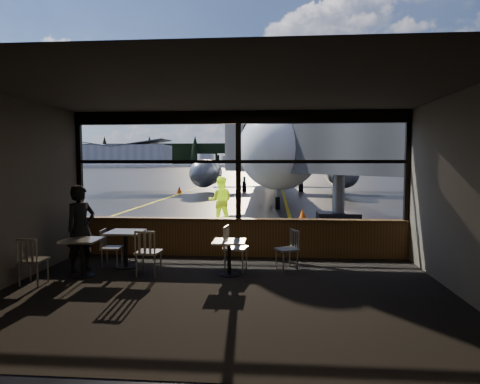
# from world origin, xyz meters

# --- Properties ---
(ground_plane) EXTENTS (520.00, 520.00, 0.00)m
(ground_plane) POSITION_xyz_m (0.00, 120.00, 0.00)
(ground_plane) COLOR black
(ground_plane) RESTS_ON ground
(carpet_floor) EXTENTS (8.00, 6.00, 0.01)m
(carpet_floor) POSITION_xyz_m (0.00, -3.00, 0.01)
(carpet_floor) COLOR black
(carpet_floor) RESTS_ON ground
(ceiling) EXTENTS (8.00, 6.00, 0.04)m
(ceiling) POSITION_xyz_m (0.00, -3.00, 3.50)
(ceiling) COLOR #38332D
(ceiling) RESTS_ON ground
(wall_left) EXTENTS (0.04, 6.00, 3.50)m
(wall_left) POSITION_xyz_m (-4.00, -3.00, 1.75)
(wall_left) COLOR #514B41
(wall_left) RESTS_ON ground
(wall_right) EXTENTS (0.04, 6.00, 3.50)m
(wall_right) POSITION_xyz_m (4.00, -3.00, 1.75)
(wall_right) COLOR #514B41
(wall_right) RESTS_ON ground
(wall_back) EXTENTS (8.00, 0.04, 3.50)m
(wall_back) POSITION_xyz_m (0.00, -6.00, 1.75)
(wall_back) COLOR #514B41
(wall_back) RESTS_ON ground
(window_sill) EXTENTS (8.00, 0.28, 0.90)m
(window_sill) POSITION_xyz_m (0.00, 0.00, 0.45)
(window_sill) COLOR #4A2F16
(window_sill) RESTS_ON ground
(window_header) EXTENTS (8.00, 0.18, 0.30)m
(window_header) POSITION_xyz_m (0.00, 0.00, 3.35)
(window_header) COLOR black
(window_header) RESTS_ON ground
(mullion_left) EXTENTS (0.12, 0.12, 2.60)m
(mullion_left) POSITION_xyz_m (-3.95, 0.00, 2.20)
(mullion_left) COLOR black
(mullion_left) RESTS_ON ground
(mullion_centre) EXTENTS (0.12, 0.12, 2.60)m
(mullion_centre) POSITION_xyz_m (0.00, 0.00, 2.20)
(mullion_centre) COLOR black
(mullion_centre) RESTS_ON ground
(mullion_right) EXTENTS (0.12, 0.12, 2.60)m
(mullion_right) POSITION_xyz_m (3.95, 0.00, 2.20)
(mullion_right) COLOR black
(mullion_right) RESTS_ON ground
(window_transom) EXTENTS (8.00, 0.10, 0.08)m
(window_transom) POSITION_xyz_m (0.00, 0.00, 2.30)
(window_transom) COLOR black
(window_transom) RESTS_ON ground
(airliner) EXTENTS (29.58, 35.18, 10.53)m
(airliner) POSITION_xyz_m (0.73, 22.17, 5.27)
(airliner) COLOR white
(airliner) RESTS_ON ground_plane
(jet_bridge) EXTENTS (9.69, 11.84, 5.17)m
(jet_bridge) POSITION_xyz_m (3.60, 5.50, 2.58)
(jet_bridge) COLOR #2E2E30
(jet_bridge) RESTS_ON ground_plane
(cafe_table_near) EXTENTS (0.64, 0.64, 0.71)m
(cafe_table_near) POSITION_xyz_m (-0.04, -1.76, 0.35)
(cafe_table_near) COLOR #9C968F
(cafe_table_near) RESTS_ON carpet_floor
(cafe_table_mid) EXTENTS (0.73, 0.73, 0.80)m
(cafe_table_mid) POSITION_xyz_m (-2.34, -1.32, 0.40)
(cafe_table_mid) COLOR #ABA69D
(cafe_table_mid) RESTS_ON carpet_floor
(cafe_table_left) EXTENTS (0.69, 0.69, 0.76)m
(cafe_table_left) POSITION_xyz_m (-2.95, -2.10, 0.38)
(cafe_table_left) COLOR #A7A29A
(cafe_table_left) RESTS_ON carpet_floor
(chair_near_e) EXTENTS (0.63, 0.63, 0.86)m
(chair_near_e) POSITION_xyz_m (1.13, -1.23, 0.43)
(chair_near_e) COLOR #A9A598
(chair_near_e) RESTS_ON carpet_floor
(chair_near_w) EXTENTS (0.59, 0.59, 0.96)m
(chair_near_w) POSITION_xyz_m (0.06, -1.42, 0.48)
(chair_near_w) COLOR beige
(chair_near_w) RESTS_ON carpet_floor
(chair_mid_s) EXTENTS (0.55, 0.55, 0.96)m
(chair_mid_s) POSITION_xyz_m (-1.64, -1.97, 0.48)
(chair_mid_s) COLOR #ABA59A
(chair_mid_s) RESTS_ON carpet_floor
(chair_mid_w) EXTENTS (0.48, 0.48, 0.84)m
(chair_mid_w) POSITION_xyz_m (-2.66, -1.31, 0.42)
(chair_mid_w) COLOR #AEA99D
(chair_mid_w) RESTS_ON carpet_floor
(chair_left_s) EXTENTS (0.50, 0.50, 0.91)m
(chair_left_s) POSITION_xyz_m (-3.61, -2.71, 0.46)
(chair_left_s) COLOR #B8B2A6
(chair_left_s) RESTS_ON carpet_floor
(passenger) EXTENTS (0.72, 0.79, 1.81)m
(passenger) POSITION_xyz_m (-3.16, -1.68, 0.90)
(passenger) COLOR black
(passenger) RESTS_ON carpet_floor
(ground_crew) EXTENTS (0.90, 0.72, 1.77)m
(ground_crew) POSITION_xyz_m (-1.07, 4.97, 0.89)
(ground_crew) COLOR #BFF219
(ground_crew) RESTS_ON ground_plane
(cone_nose) EXTENTS (0.36, 0.36, 0.50)m
(cone_nose) POSITION_xyz_m (1.95, 6.30, 0.25)
(cone_nose) COLOR #FF6508
(cone_nose) RESTS_ON ground_plane
(cone_wing) EXTENTS (0.38, 0.38, 0.52)m
(cone_wing) POSITION_xyz_m (-6.13, 20.68, 0.26)
(cone_wing) COLOR #E14707
(cone_wing) RESTS_ON ground_plane
(hangar_left) EXTENTS (45.00, 18.00, 11.00)m
(hangar_left) POSITION_xyz_m (-70.00, 180.00, 5.50)
(hangar_left) COLOR silver
(hangar_left) RESTS_ON ground_plane
(hangar_mid) EXTENTS (38.00, 15.00, 10.00)m
(hangar_mid) POSITION_xyz_m (0.00, 185.00, 5.00)
(hangar_mid) COLOR silver
(hangar_mid) RESTS_ON ground_plane
(hangar_right) EXTENTS (50.00, 20.00, 12.00)m
(hangar_right) POSITION_xyz_m (60.00, 178.00, 6.00)
(hangar_right) COLOR silver
(hangar_right) RESTS_ON ground_plane
(fuel_tank_a) EXTENTS (8.00, 8.00, 6.00)m
(fuel_tank_a) POSITION_xyz_m (-30.00, 182.00, 3.00)
(fuel_tank_a) COLOR silver
(fuel_tank_a) RESTS_ON ground_plane
(fuel_tank_b) EXTENTS (8.00, 8.00, 6.00)m
(fuel_tank_b) POSITION_xyz_m (-20.00, 182.00, 3.00)
(fuel_tank_b) COLOR silver
(fuel_tank_b) RESTS_ON ground_plane
(fuel_tank_c) EXTENTS (8.00, 8.00, 6.00)m
(fuel_tank_c) POSITION_xyz_m (-10.00, 182.00, 3.00)
(fuel_tank_c) COLOR silver
(fuel_tank_c) RESTS_ON ground_plane
(treeline) EXTENTS (360.00, 3.00, 12.00)m
(treeline) POSITION_xyz_m (0.00, 210.00, 6.00)
(treeline) COLOR black
(treeline) RESTS_ON ground_plane
(cone_extra) EXTENTS (0.35, 0.35, 0.49)m
(cone_extra) POSITION_xyz_m (1.57, 3.94, 0.24)
(cone_extra) COLOR #FC4307
(cone_extra) RESTS_ON ground_plane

